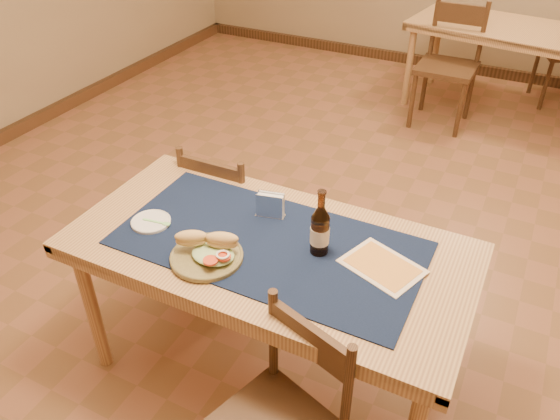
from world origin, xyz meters
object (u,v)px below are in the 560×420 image
at_px(napkin_holder, 270,206).
at_px(back_table, 510,36).
at_px(sandwich_plate, 208,252).
at_px(beer_bottle, 320,230).
at_px(main_table, 269,260).
at_px(chair_main_far, 229,211).

bearing_deg(napkin_holder, back_table, 80.44).
relative_size(sandwich_plate, napkin_holder, 2.16).
distance_m(beer_bottle, napkin_holder, 0.31).
relative_size(back_table, beer_bottle, 6.09).
relative_size(main_table, beer_bottle, 5.78).
xyz_separation_m(sandwich_plate, beer_bottle, (0.36, 0.22, 0.07)).
bearing_deg(sandwich_plate, beer_bottle, 32.11).
xyz_separation_m(main_table, back_table, (0.47, 3.43, 0.00)).
bearing_deg(chair_main_far, napkin_holder, -37.45).
distance_m(main_table, beer_bottle, 0.28).
height_order(chair_main_far, beer_bottle, beer_bottle).
distance_m(chair_main_far, sandwich_plate, 0.82).
bearing_deg(beer_bottle, main_table, -168.74).
bearing_deg(napkin_holder, chair_main_far, 142.55).
relative_size(main_table, napkin_holder, 12.41).
relative_size(back_table, sandwich_plate, 6.05).
bearing_deg(main_table, beer_bottle, 11.26).
distance_m(main_table, back_table, 3.46).
bearing_deg(beer_bottle, chair_main_far, 147.28).
relative_size(chair_main_far, beer_bottle, 3.07).
distance_m(sandwich_plate, napkin_holder, 0.36).
xyz_separation_m(main_table, napkin_holder, (-0.08, 0.17, 0.14)).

